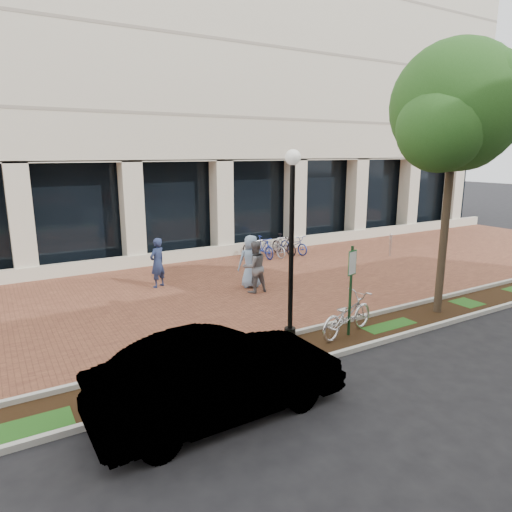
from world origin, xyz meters
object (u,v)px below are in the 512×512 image
lamppost (292,237)px  pedestrian_left (157,263)px  parking_sign (351,279)px  locked_bicycle (347,315)px  pedestrian_mid (255,267)px  bollard (390,245)px  street_tree (456,115)px  pedestrian_right (251,261)px  sedan_near_curb (220,376)px  bike_rack_cluster (274,247)px

lamppost → pedestrian_left: bearing=102.3°
parking_sign → locked_bicycle: bearing=76.6°
lamppost → pedestrian_mid: (1.24, 3.82, -1.73)m
parking_sign → lamppost: (-1.42, 0.57, 1.11)m
bollard → lamppost: bearing=-149.7°
pedestrian_left → pedestrian_mid: bearing=111.1°
street_tree → pedestrian_right: size_ratio=4.09×
locked_bicycle → bollard: bearing=-66.9°
street_tree → sedan_near_curb: street_tree is taller
lamppost → street_tree: (4.88, -0.52, 2.90)m
parking_sign → pedestrian_left: (-2.73, 6.58, -0.62)m
pedestrian_left → pedestrian_mid: pedestrian_mid is taller
locked_bicycle → bollard: (7.75, 5.84, -0.01)m
pedestrian_mid → parking_sign: bearing=94.8°
pedestrian_left → pedestrian_right: (2.74, -1.63, 0.05)m
bike_rack_cluster → sedan_near_curb: 12.61m
pedestrian_mid → pedestrian_right: (0.19, 0.57, 0.05)m
parking_sign → bollard: bearing=21.9°
pedestrian_mid → bike_rack_cluster: size_ratio=0.58×
lamppost → bike_rack_cluster: (4.66, 7.95, -2.14)m
bollard → pedestrian_left: bearing=176.4°
pedestrian_left → pedestrian_mid: (2.55, -2.20, 0.00)m
pedestrian_right → bollard: bearing=-157.4°
pedestrian_mid → lamppost: bearing=74.5°
street_tree → pedestrian_left: size_ratio=4.32×
locked_bicycle → bollard: size_ratio=1.96×
parking_sign → sedan_near_curb: 4.69m
lamppost → bike_rack_cluster: lamppost is taller
parking_sign → lamppost: size_ratio=0.50×
parking_sign → bike_rack_cluster: bearing=53.7°
locked_bicycle → pedestrian_left: 7.05m
lamppost → street_tree: size_ratio=0.62×
street_tree → pedestrian_left: bearing=133.4°
pedestrian_left → lamppost: bearing=74.1°
bike_rack_cluster → lamppost: bearing=-125.1°
locked_bicycle → pedestrian_left: bearing=8.9°
pedestrian_right → bollard: 7.81m
parking_sign → bike_rack_cluster: (3.24, 8.52, -1.03)m
pedestrian_right → bike_rack_cluster: 4.84m
parking_sign → pedestrian_right: bearing=74.4°
pedestrian_right → sedan_near_curb: 7.82m
lamppost → sedan_near_curb: size_ratio=1.03×
bike_rack_cluster → locked_bicycle: bearing=-115.8°
parking_sign → lamppost: lamppost is taller
pedestrian_mid → locked_bicycle: bearing=94.9°
lamppost → street_tree: 5.70m
sedan_near_curb → bollard: bearing=-59.6°
parking_sign → pedestrian_right: 4.99m
lamppost → bike_rack_cluster: bearing=59.6°
bollard → bike_rack_cluster: bollard is taller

